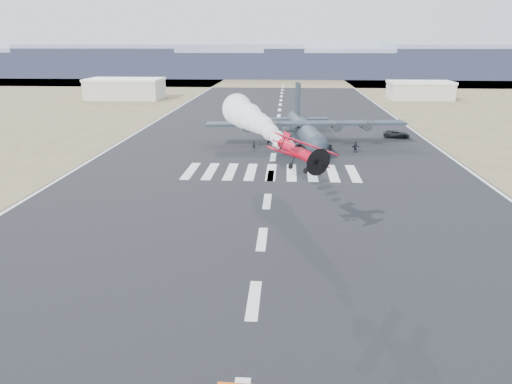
# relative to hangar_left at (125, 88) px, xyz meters

# --- Properties ---
(scrub_far) EXTENTS (500.00, 80.00, 0.00)m
(scrub_far) POSITION_rel_hangar_left_xyz_m (52.00, 85.00, -3.41)
(scrub_far) COLOR brown
(scrub_far) RESTS_ON ground
(runway_markings) EXTENTS (60.00, 260.00, 0.01)m
(runway_markings) POSITION_rel_hangar_left_xyz_m (52.00, -85.00, -3.40)
(runway_markings) COLOR silver
(runway_markings) RESTS_ON ground
(ridge_seg_b) EXTENTS (150.00, 50.00, 15.00)m
(ridge_seg_b) POSITION_rel_hangar_left_xyz_m (-78.00, 115.00, 4.09)
(ridge_seg_b) COLOR gray
(ridge_seg_b) RESTS_ON ground
(ridge_seg_c) EXTENTS (150.00, 50.00, 17.00)m
(ridge_seg_c) POSITION_rel_hangar_left_xyz_m (-13.00, 115.00, 5.09)
(ridge_seg_c) COLOR gray
(ridge_seg_c) RESTS_ON ground
(ridge_seg_d) EXTENTS (150.00, 50.00, 13.00)m
(ridge_seg_d) POSITION_rel_hangar_left_xyz_m (52.00, 115.00, 3.09)
(ridge_seg_d) COLOR gray
(ridge_seg_d) RESTS_ON ground
(ridge_seg_e) EXTENTS (150.00, 50.00, 15.00)m
(ridge_seg_e) POSITION_rel_hangar_left_xyz_m (117.00, 115.00, 4.09)
(ridge_seg_e) COLOR gray
(ridge_seg_e) RESTS_ON ground
(hangar_left) EXTENTS (24.50, 14.50, 6.70)m
(hangar_left) POSITION_rel_hangar_left_xyz_m (0.00, 0.00, 0.00)
(hangar_left) COLOR #B4ADA0
(hangar_left) RESTS_ON ground
(hangar_right) EXTENTS (20.50, 12.50, 5.90)m
(hangar_right) POSITION_rel_hangar_left_xyz_m (98.00, 5.00, -0.40)
(hangar_right) COLOR #B4ADA0
(hangar_right) RESTS_ON ground
(aerobatic_biplane) EXTENTS (6.36, 6.32, 3.91)m
(aerobatic_biplane) POSITION_rel_hangar_left_xyz_m (55.37, -123.27, 5.82)
(aerobatic_biplane) COLOR #A80B2F
(smoke_trail) EXTENTS (10.19, 27.56, 4.26)m
(smoke_trail) POSITION_rel_hangar_left_xyz_m (48.38, -100.44, 6.01)
(smoke_trail) COLOR white
(transport_aircraft) EXTENTS (36.58, 30.03, 10.55)m
(transport_aircraft) POSITION_rel_hangar_left_xyz_m (57.49, -73.03, -0.69)
(transport_aircraft) COLOR #212932
(transport_aircraft) RESTS_ON ground
(support_vehicle) EXTENTS (5.54, 3.46, 1.43)m
(support_vehicle) POSITION_rel_hangar_left_xyz_m (76.12, -65.73, -2.69)
(support_vehicle) COLOR black
(support_vehicle) RESTS_ON ground
(crew_a) EXTENTS (0.62, 0.52, 1.66)m
(crew_a) POSITION_rel_hangar_left_xyz_m (55.55, -78.29, -2.58)
(crew_a) COLOR black
(crew_a) RESTS_ON ground
(crew_b) EXTENTS (0.93, 1.03, 1.80)m
(crew_b) POSITION_rel_hangar_left_xyz_m (56.55, -83.15, -2.51)
(crew_b) COLOR black
(crew_b) RESTS_ON ground
(crew_c) EXTENTS (1.28, 0.89, 1.81)m
(crew_c) POSITION_rel_hangar_left_xyz_m (61.61, -82.51, -2.50)
(crew_c) COLOR black
(crew_c) RESTS_ON ground
(crew_d) EXTENTS (0.72, 1.07, 1.67)m
(crew_d) POSITION_rel_hangar_left_xyz_m (50.87, -76.33, -2.57)
(crew_d) COLOR black
(crew_d) RESTS_ON ground
(crew_e) EXTENTS (0.99, 0.98, 1.76)m
(crew_e) POSITION_rel_hangar_left_xyz_m (53.79, -79.72, -2.53)
(crew_e) COLOR black
(crew_e) RESTS_ON ground
(crew_f) EXTENTS (1.80, 1.09, 1.84)m
(crew_f) POSITION_rel_hangar_left_xyz_m (66.10, -80.49, -2.49)
(crew_f) COLOR black
(crew_f) RESTS_ON ground
(crew_g) EXTENTS (0.59, 0.49, 1.56)m
(crew_g) POSITION_rel_hangar_left_xyz_m (48.33, -78.75, -2.63)
(crew_g) COLOR black
(crew_g) RESTS_ON ground
(crew_h) EXTENTS (1.05, 1.04, 1.88)m
(crew_h) POSITION_rel_hangar_left_xyz_m (57.45, -77.96, -2.47)
(crew_h) COLOR black
(crew_h) RESTS_ON ground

